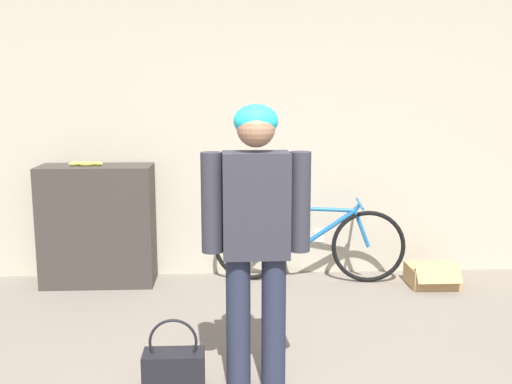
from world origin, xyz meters
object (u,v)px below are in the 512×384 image
Objects in this scene: cardboard_box at (432,276)px; bicycle at (308,243)px; handbag at (174,369)px; banana at (86,164)px; person at (256,224)px.

bicycle is at bearing 170.53° from cardboard_box.
handbag is 1.05× the size of cardboard_box.
banana is at bearing -174.00° from bicycle.
cardboard_box is at bearing 39.56° from handbag.
banana reaches higher than cardboard_box.
bicycle is at bearing 72.27° from person.
handbag is (0.88, -1.90, -0.93)m from banana.
banana is at bearing 124.61° from person.
handbag is (-0.47, -0.03, -0.83)m from person.
banana is (-1.35, 1.87, 0.10)m from person.
bicycle reaches higher than handbag.
person is 2.04m from bicycle.
handbag is at bearing -178.09° from person.
person is at bearing -100.24° from bicycle.
person is at bearing -54.14° from banana.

